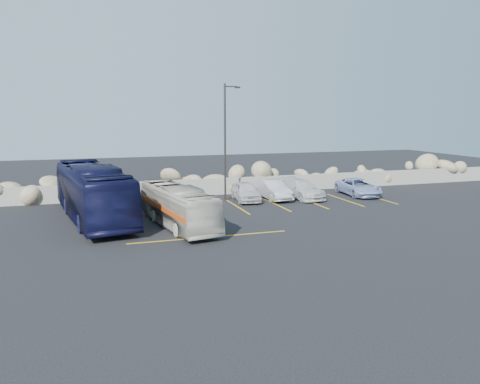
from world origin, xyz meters
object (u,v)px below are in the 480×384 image
object	(u,v)px
tour_coach	(93,192)
car_b	(273,190)
lamppost	(226,139)
car_d	(358,187)
car_a	(246,191)
car_c	(301,189)
vintage_bus	(178,206)

from	to	relation	value
tour_coach	car_b	xyz separation A→B (m)	(12.14, 2.81, -0.90)
lamppost	car_d	distance (m)	10.62
car_a	car_d	size ratio (longest dim) A/B	0.87
lamppost	car_b	bearing A→B (deg)	-10.49
car_c	car_a	bearing A→B (deg)	171.48
lamppost	car_d	world-z (taller)	lamppost
tour_coach	car_b	size ratio (longest dim) A/B	2.78
lamppost	vintage_bus	world-z (taller)	lamppost
car_a	car_c	bearing A→B (deg)	2.76
car_c	car_d	size ratio (longest dim) A/B	1.02
car_a	car_c	world-z (taller)	car_a
vintage_bus	tour_coach	xyz separation A→B (m)	(-4.28, 3.15, 0.46)
car_a	car_b	bearing A→B (deg)	6.28
lamppost	car_c	bearing A→B (deg)	-8.89
car_d	car_b	bearing A→B (deg)	-179.25
car_c	car_d	xyz separation A→B (m)	(4.53, -0.23, -0.04)
car_c	car_b	bearing A→B (deg)	168.16
lamppost	tour_coach	world-z (taller)	lamppost
vintage_bus	car_c	distance (m)	11.51
car_a	car_d	xyz separation A→B (m)	(8.66, -0.46, -0.04)
tour_coach	vintage_bus	bearing A→B (deg)	-45.77
car_c	car_d	world-z (taller)	car_c
car_b	car_d	size ratio (longest dim) A/B	0.91
vintage_bus	car_b	size ratio (longest dim) A/B	1.96
lamppost	car_b	distance (m)	4.91
car_b	car_a	bearing A→B (deg)	177.70
car_b	car_d	distance (m)	6.66
vintage_bus	car_a	xyz separation A→B (m)	(5.85, 5.94, -0.44)
vintage_bus	car_a	bearing A→B (deg)	35.98
tour_coach	car_c	distance (m)	14.52
vintage_bus	car_d	distance (m)	15.52
vintage_bus	car_c	world-z (taller)	vintage_bus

